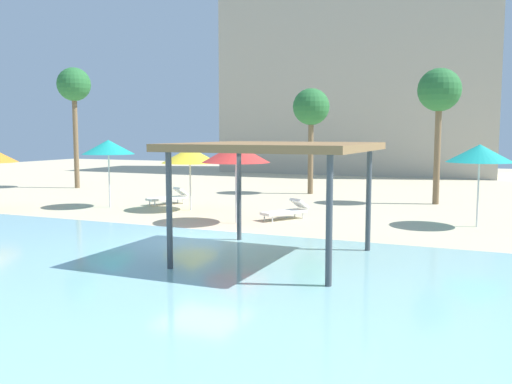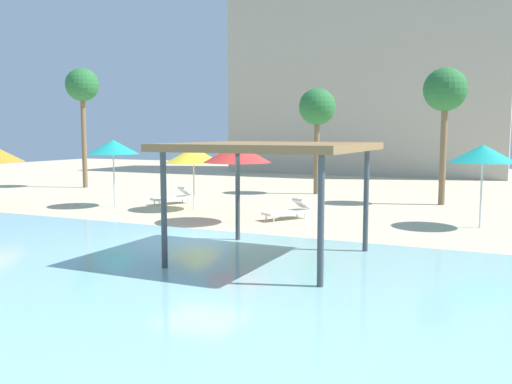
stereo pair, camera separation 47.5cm
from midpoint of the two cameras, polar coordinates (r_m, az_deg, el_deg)
ground_plane at (r=16.71m, az=-4.83°, el=-4.97°), size 80.00×80.00×0.00m
lagoon_water at (r=12.53m, az=-16.93°, el=-8.86°), size 44.00×13.50×0.04m
shade_pavilion at (r=13.77m, az=2.63°, el=4.31°), size 4.52×4.52×2.94m
beach_umbrella_teal_0 at (r=24.66m, az=-13.86°, el=4.49°), size 2.22×2.22×2.89m
beach_umbrella_red_1 at (r=19.55m, az=-1.23°, el=4.00°), size 2.41×2.41×2.82m
beach_umbrella_teal_2 at (r=20.15m, az=22.80°, el=3.64°), size 2.20×2.20×2.81m
beach_umbrella_yellow_6 at (r=23.05m, az=-5.82°, el=3.77°), size 2.35×2.35×2.60m
lounge_chair_0 at (r=25.34m, az=-7.81°, el=-0.47°), size 1.42×1.96×0.74m
lounge_chair_4 at (r=20.70m, az=4.11°, el=-1.89°), size 1.50×1.93×0.74m
palm_tree_0 at (r=29.29m, az=6.73°, el=8.45°), size 1.90×1.90×5.49m
palm_tree_1 at (r=26.12m, az=19.27°, el=9.57°), size 1.90×1.90×6.03m
palm_tree_2 at (r=34.06m, az=-16.95°, el=10.13°), size 1.90×1.90×6.90m
hotel_block_0 at (r=46.10m, az=11.73°, el=11.90°), size 20.96×8.00×15.93m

